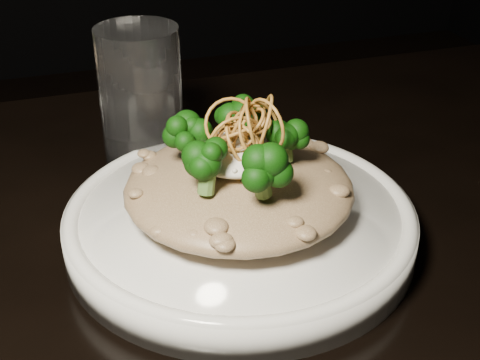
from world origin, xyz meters
name	(u,v)px	position (x,y,z in m)	size (l,w,h in m)	color
plate	(240,224)	(0.05, 0.05, 0.76)	(0.28, 0.28, 0.03)	white
risotto	(239,188)	(0.05, 0.05, 0.80)	(0.18, 0.18, 0.04)	brown
broccoli	(237,143)	(0.05, 0.05, 0.84)	(0.13, 0.13, 0.05)	black
cheese	(236,157)	(0.05, 0.05, 0.83)	(0.06, 0.06, 0.02)	white
shallots	(248,127)	(0.05, 0.05, 0.85)	(0.05, 0.05, 0.03)	brown
drinking_glass	(141,98)	(0.00, 0.20, 0.82)	(0.08, 0.08, 0.13)	silver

